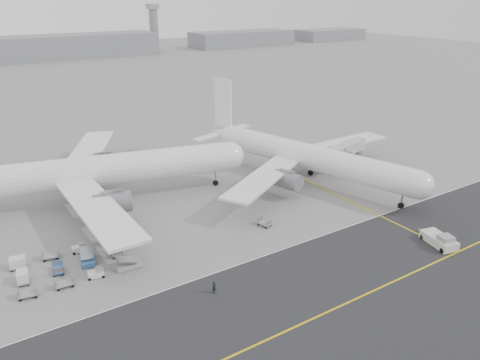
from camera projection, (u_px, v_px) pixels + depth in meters
ground at (237, 256)px, 73.29m from camera, size 700.00×700.00×0.00m
taxiway at (342, 305)px, 61.78m from camera, size 220.00×59.00×0.03m
horizon_buildings at (54, 59)px, 291.21m from camera, size 520.00×28.00×28.00m
control_tower at (154, 27)px, 324.20m from camera, size 7.00×7.00×31.25m
airliner_a at (91, 172)px, 90.24m from camera, size 62.02×60.65×21.74m
airliner_b at (305, 156)px, 101.25m from camera, size 53.67×54.83×19.39m
pushback_tug at (440, 240)px, 76.18m from camera, size 4.27×8.20×2.31m
jet_bridge at (345, 151)px, 108.80m from camera, size 16.14×7.04×6.04m
gse_cluster at (74, 267)px, 70.41m from camera, size 22.90×18.30×1.91m
stray_dolly at (264, 226)px, 82.86m from camera, size 1.98×2.59×1.41m
ground_crew_a at (214, 287)px, 63.99m from camera, size 0.78×0.61×1.87m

